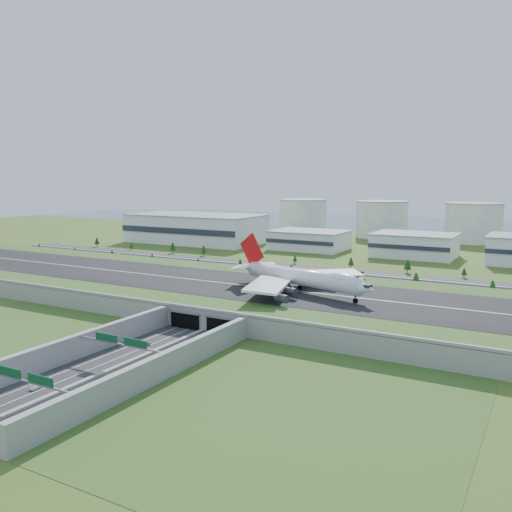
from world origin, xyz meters
The scene contains 22 objects.
ground centered at (0.00, 0.00, 0.00)m, with size 1200.00×1200.00×0.00m, color #344A17.
airfield_deck centered at (0.00, -0.09, 4.12)m, with size 520.00×100.00×9.20m.
underpass_road centered at (0.00, -99.42, 3.43)m, with size 38.80×120.40×8.00m.
sign_gantry_near centered at (0.00, -95.04, 6.95)m, with size 38.70×0.70×9.80m.
sign_gantry_far centered at (0.00, -130.04, 6.95)m, with size 38.70×0.70×9.80m.
north_expressway centered at (0.00, 95.00, 0.06)m, with size 560.00×36.00×0.12m, color #28282B.
tree_row centered at (16.86, 97.02, 4.70)m, with size 509.57×48.70×8.46m.
hangar_west centered at (-170.00, 185.00, 12.50)m, with size 120.00×60.00×25.00m, color white.
hangar_mid_a centered at (-60.00, 190.00, 7.50)m, with size 58.00×42.00×15.00m, color white.
hangar_mid_b centered at (25.00, 190.00, 8.50)m, with size 58.00×42.00×17.00m, color white.
fuel_tank_a centered at (-120.00, 310.00, 17.50)m, with size 50.00×50.00×35.00m, color silver.
fuel_tank_b centered at (-35.00, 310.00, 17.50)m, with size 50.00×50.00×35.00m, color silver.
fuel_tank_c centered at (50.00, 310.00, 17.50)m, with size 50.00×50.00×35.00m, color silver.
bay_water centered at (0.00, 480.00, 0.03)m, with size 1200.00×260.00×0.06m, color #3A576F.
boeing_747 centered at (18.39, 0.01, 14.85)m, with size 76.32×71.07×24.31m.
car_0 centered at (-7.20, -75.47, 0.82)m, with size 1.65×4.10×1.40m, color #B7B7BC.
car_1 centered at (-8.29, -120.40, 0.77)m, with size 1.39×3.97×1.31m, color white.
car_2 centered at (11.82, -78.38, 0.85)m, with size 2.41×5.23×1.45m, color #0D1845.
car_3 centered at (10.28, -137.71, 0.93)m, with size 2.27×5.58×1.62m, color #AD0F22.
car_4 centered at (-173.37, 87.31, 0.83)m, with size 1.68×4.17×1.42m, color slate.
car_5 centered at (13.27, 100.56, 0.79)m, with size 1.42×4.08×1.34m, color black.
car_7 centered at (-47.64, 101.09, 0.93)m, with size 2.27×5.58×1.62m, color white.
Camera 1 is at (116.12, -217.01, 58.91)m, focal length 38.00 mm.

